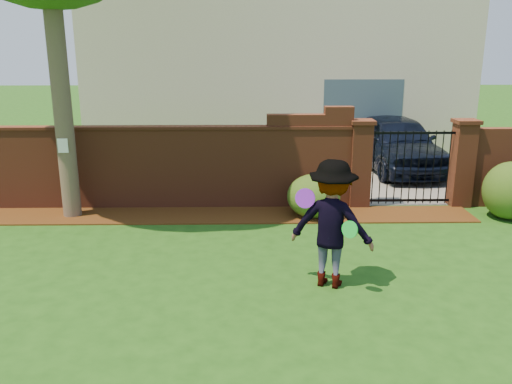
{
  "coord_description": "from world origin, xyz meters",
  "views": [
    {
      "loc": [
        -0.03,
        -6.99,
        3.39
      ],
      "look_at": [
        0.13,
        1.4,
        1.05
      ],
      "focal_mm": 37.1,
      "sensor_mm": 36.0,
      "label": 1
    }
  ],
  "objects_px": {
    "frisbee_purple": "(305,198)",
    "frisbee_green": "(350,229)",
    "man": "(331,225)",
    "car": "(400,144)"
  },
  "relations": [
    {
      "from": "frisbee_purple",
      "to": "frisbee_green",
      "type": "relative_size",
      "value": 1.17
    },
    {
      "from": "man",
      "to": "frisbee_purple",
      "type": "distance_m",
      "value": 0.54
    },
    {
      "from": "car",
      "to": "frisbee_green",
      "type": "relative_size",
      "value": 18.55
    },
    {
      "from": "man",
      "to": "car",
      "type": "bearing_deg",
      "value": -91.31
    },
    {
      "from": "man",
      "to": "frisbee_green",
      "type": "bearing_deg",
      "value": 142.33
    },
    {
      "from": "frisbee_purple",
      "to": "frisbee_green",
      "type": "bearing_deg",
      "value": -31.9
    },
    {
      "from": "car",
      "to": "frisbee_green",
      "type": "height_order",
      "value": "car"
    },
    {
      "from": "car",
      "to": "man",
      "type": "height_order",
      "value": "man"
    },
    {
      "from": "car",
      "to": "frisbee_purple",
      "type": "xyz_separation_m",
      "value": [
        -3.38,
        -7.11,
        0.56
      ]
    },
    {
      "from": "frisbee_green",
      "to": "man",
      "type": "bearing_deg",
      "value": 120.75
    }
  ]
}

